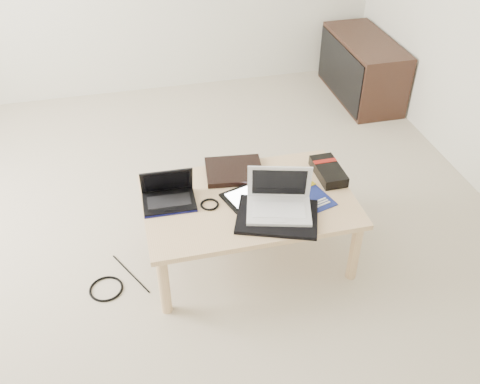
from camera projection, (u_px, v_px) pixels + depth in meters
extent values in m
plane|color=beige|center=(175.00, 243.00, 3.11)|extent=(4.00, 4.00, 0.00)
cube|color=#D7B182|center=(248.00, 201.00, 2.81)|extent=(1.10, 0.70, 0.03)
cylinder|color=#D7B182|center=(164.00, 285.00, 2.61)|extent=(0.06, 0.06, 0.37)
cylinder|color=#D7B182|center=(355.00, 252.00, 2.79)|extent=(0.06, 0.06, 0.37)
cylinder|color=#D7B182|center=(151.00, 209.00, 3.07)|extent=(0.06, 0.06, 0.37)
cylinder|color=#D7B182|center=(315.00, 185.00, 3.25)|extent=(0.06, 0.06, 0.37)
cube|color=#392217|center=(363.00, 68.00, 4.40)|extent=(0.40, 0.90, 0.50)
cube|color=black|center=(340.00, 71.00, 4.37)|extent=(0.02, 0.86, 0.44)
cube|color=black|center=(234.00, 171.00, 2.97)|extent=(0.34, 0.29, 0.03)
cube|color=black|center=(169.00, 202.00, 2.76)|extent=(0.28, 0.20, 0.02)
cube|color=black|center=(169.00, 201.00, 2.76)|extent=(0.22, 0.11, 0.00)
cube|color=black|center=(171.00, 209.00, 2.70)|extent=(0.06, 0.03, 0.00)
cube|color=black|center=(167.00, 181.00, 2.75)|extent=(0.27, 0.08, 0.17)
cube|color=black|center=(167.00, 182.00, 2.75)|extent=(0.23, 0.06, 0.14)
cube|color=#0B0D3F|center=(171.00, 214.00, 2.69)|extent=(0.27, 0.02, 0.01)
cube|color=black|center=(247.00, 197.00, 2.80)|extent=(0.28, 0.24, 0.01)
cube|color=silver|center=(247.00, 196.00, 2.80)|extent=(0.22, 0.19, 0.00)
cube|color=silver|center=(283.00, 188.00, 2.86)|extent=(0.11, 0.24, 0.02)
cube|color=#9C9CA1|center=(283.00, 186.00, 2.85)|extent=(0.09, 0.19, 0.00)
cube|color=black|center=(277.00, 217.00, 2.67)|extent=(0.48, 0.41, 0.02)
cube|color=silver|center=(279.00, 211.00, 2.68)|extent=(0.37, 0.30, 0.02)
cube|color=white|center=(279.00, 210.00, 2.67)|extent=(0.29, 0.19, 0.00)
cube|color=silver|center=(279.00, 220.00, 2.61)|extent=(0.08, 0.05, 0.00)
cube|color=silver|center=(279.00, 182.00, 2.68)|extent=(0.32, 0.13, 0.22)
cube|color=black|center=(279.00, 183.00, 2.68)|extent=(0.27, 0.11, 0.17)
cube|color=#0C124F|center=(306.00, 197.00, 2.81)|extent=(0.28, 0.32, 0.01)
cube|color=silver|center=(298.00, 194.00, 2.82)|extent=(0.06, 0.06, 0.01)
cube|color=gold|center=(307.00, 185.00, 2.88)|extent=(0.09, 0.03, 0.01)
cube|color=gold|center=(309.00, 186.00, 2.87)|extent=(0.09, 0.03, 0.01)
cube|color=silver|center=(316.00, 202.00, 2.77)|extent=(0.12, 0.04, 0.01)
cube|color=silver|center=(318.00, 204.00, 2.75)|extent=(0.12, 0.04, 0.01)
cube|color=silver|center=(320.00, 206.00, 2.74)|extent=(0.12, 0.04, 0.01)
cube|color=black|center=(303.00, 204.00, 2.75)|extent=(0.03, 0.03, 0.01)
cube|color=black|center=(328.00, 171.00, 2.95)|extent=(0.14, 0.27, 0.06)
cube|color=maroon|center=(325.00, 161.00, 2.97)|extent=(0.13, 0.03, 0.00)
torus|color=black|center=(210.00, 204.00, 2.75)|extent=(0.11, 0.11, 0.01)
torus|color=black|center=(106.00, 289.00, 2.83)|extent=(0.19, 0.19, 0.01)
cylinder|color=black|center=(131.00, 274.00, 2.92)|extent=(0.18, 0.32, 0.01)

